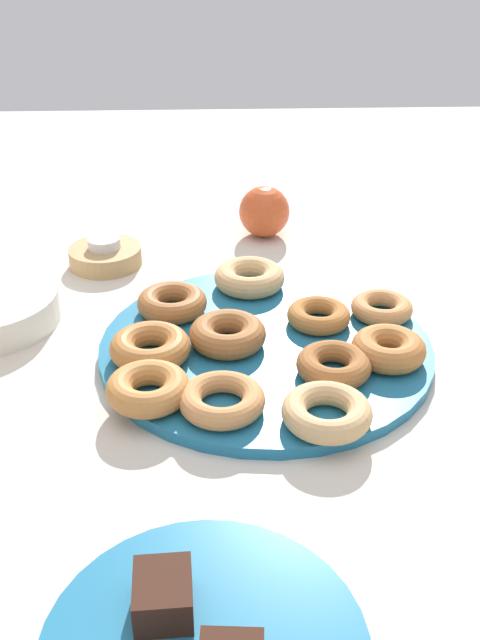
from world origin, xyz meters
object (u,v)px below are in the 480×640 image
object	(u,v)px
donut_7	(388,349)
apple	(264,212)
donut_9	(334,365)
donut_3	(319,315)
tealight	(104,243)
donut_plate	(265,347)
donut_5	(228,334)
donut_6	(222,400)
donut_10	(150,347)
candle_holder	(105,256)
donut_8	(172,303)
brownie_far	(163,595)
donut_1	(148,388)
donut_4	(327,412)
donut_2	(250,277)
donut_0	(382,308)

from	to	relation	value
donut_7	apple	size ratio (longest dim) A/B	1.04
donut_9	donut_3	bearing A→B (deg)	0.48
tealight	donut_plate	bearing A→B (deg)	-138.96
donut_5	donut_6	bearing A→B (deg)	175.78
donut_10	donut_5	bearing A→B (deg)	-73.93
donut_10	candle_holder	distance (m)	0.29
donut_9	donut_5	bearing A→B (deg)	59.60
donut_plate	candle_holder	size ratio (longest dim) A/B	3.69
donut_8	brownie_far	xyz separation A→B (m)	(-0.45, -0.01, 0.00)
donut_1	tealight	size ratio (longest dim) A/B	1.84
donut_1	donut_7	xyz separation A→B (m)	(0.06, -0.26, 0.00)
donut_9	tealight	xyz separation A→B (m)	(0.32, 0.29, 0.01)
tealight	donut_5	bearing A→B (deg)	-145.88
donut_3	donut_4	xyz separation A→B (m)	(-0.19, 0.02, 0.00)
donut_9	donut_10	size ratio (longest dim) A/B	0.90
donut_9	donut_8	bearing A→B (deg)	50.74
donut_4	donut_7	distance (m)	0.14
donut_2	tealight	bearing A→B (deg)	62.25
candle_holder	donut_5	bearing A→B (deg)	-145.88
donut_10	brownie_far	xyz separation A→B (m)	(-0.34, -0.03, 0.00)
donut_0	donut_7	distance (m)	0.10
donut_1	donut_plate	bearing A→B (deg)	-49.69
donut_8	donut_3	bearing A→B (deg)	-101.38
donut_7	tealight	bearing A→B (deg)	49.99
donut_9	donut_2	bearing A→B (deg)	20.58
donut_5	tealight	bearing A→B (deg)	34.12
donut_7	candle_holder	xyz separation A→B (m)	(0.29, 0.35, -0.01)
donut_0	donut_9	size ratio (longest dim) A/B	0.93
donut_7	donut_8	bearing A→B (deg)	63.77
donut_7	donut_5	bearing A→B (deg)	77.37
donut_1	donut_8	world-z (taller)	same
donut_7	donut_9	world-z (taller)	donut_7
donut_plate	donut_3	xyz separation A→B (m)	(0.04, -0.07, 0.02)
donut_3	donut_10	distance (m)	0.21
donut_plate	donut_5	world-z (taller)	donut_5
donut_2	brownie_far	world-z (taller)	brownie_far
donut_1	donut_4	size ratio (longest dim) A/B	0.97
donut_plate	donut_1	bearing A→B (deg)	130.31
donut_3	brownie_far	distance (m)	0.44
donut_3	donut_5	bearing A→B (deg)	111.84
donut_1	donut_10	xyz separation A→B (m)	(0.08, 0.00, 0.00)
brownie_far	donut_10	bearing A→B (deg)	5.41
donut_6	donut_plate	bearing A→B (deg)	-22.60
donut_2	candle_holder	world-z (taller)	donut_2
donut_5	donut_6	size ratio (longest dim) A/B	1.02
donut_9	candle_holder	xyz separation A→B (m)	(0.32, 0.29, -0.01)
donut_1	brownie_far	xyz separation A→B (m)	(-0.26, -0.03, 0.00)
donut_3	donut_4	distance (m)	0.20
donut_10	donut_6	bearing A→B (deg)	-141.45
donut_plate	donut_3	world-z (taller)	donut_3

